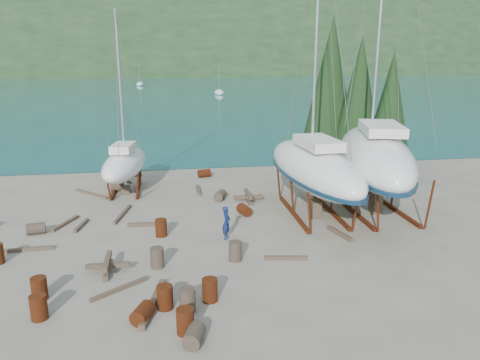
{
  "coord_description": "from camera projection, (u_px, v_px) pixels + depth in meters",
  "views": [
    {
      "loc": [
        -1.5,
        -20.7,
        8.91
      ],
      "look_at": [
        2.27,
        3.0,
        2.29
      ],
      "focal_mm": 35.0,
      "sensor_mm": 36.0,
      "label": 1
    }
  ],
  "objects": [
    {
      "name": "timber_12",
      "position": [
        25.0,
        250.0,
        21.54
      ],
      "size": [
        2.52,
        0.32,
        0.17
      ],
      "primitive_type": "cube",
      "rotation": [
        0.0,
        0.0,
        1.63
      ],
      "color": "brown",
      "rests_on": "ground"
    },
    {
      "name": "cypress_far_right",
      "position": [
        391.0,
        102.0,
        35.64
      ],
      "size": [
        3.24,
        3.24,
        9.0
      ],
      "color": "black",
      "rests_on": "ground"
    },
    {
      "name": "drum_13",
      "position": [
        39.0,
        288.0,
        17.29
      ],
      "size": [
        0.58,
        0.58,
        0.88
      ],
      "primitive_type": "cylinder",
      "color": "#5E2410",
      "rests_on": "ground"
    },
    {
      "name": "timber_4",
      "position": [
        81.0,
        225.0,
        24.53
      ],
      "size": [
        0.52,
        1.79,
        0.17
      ],
      "primitive_type": "cube",
      "rotation": [
        0.0,
        0.0,
        2.94
      ],
      "color": "brown",
      "rests_on": "ground"
    },
    {
      "name": "cypress_near_right",
      "position": [
        359.0,
        96.0,
        34.08
      ],
      "size": [
        3.6,
        3.6,
        10.0
      ],
      "color": "black",
      "rests_on": "ground"
    },
    {
      "name": "drum_16",
      "position": [
        187.0,
        300.0,
        16.48
      ],
      "size": [
        0.58,
        0.58,
        0.88
      ],
      "primitive_type": "cylinder",
      "color": "#2D2823",
      "rests_on": "ground"
    },
    {
      "name": "timber_pile_fore",
      "position": [
        108.0,
        265.0,
        19.46
      ],
      "size": [
        1.8,
        1.8,
        0.6
      ],
      "color": "brown",
      "rests_on": "ground"
    },
    {
      "name": "cypress_back_left",
      "position": [
        331.0,
        82.0,
        35.52
      ],
      "size": [
        4.14,
        4.14,
        11.5
      ],
      "color": "black",
      "rests_on": "ground"
    },
    {
      "name": "drum_12",
      "position": [
        143.0,
        313.0,
        15.93
      ],
      "size": [
        0.88,
        1.04,
        0.58
      ],
      "primitive_type": "cylinder",
      "rotation": [
        1.57,
        0.0,
        2.73
      ],
      "color": "#5E2410",
      "rests_on": "ground"
    },
    {
      "name": "drum_3",
      "position": [
        185.0,
        321.0,
        15.19
      ],
      "size": [
        0.58,
        0.58,
        0.88
      ],
      "primitive_type": "cylinder",
      "color": "#5E2410",
      "rests_on": "ground"
    },
    {
      "name": "ground",
      "position": [
        203.0,
        245.0,
        22.3
      ],
      "size": [
        600.0,
        600.0,
        0.0
      ],
      "primitive_type": "plane",
      "color": "#6B6355",
      "rests_on": "ground"
    },
    {
      "name": "drum_14",
      "position": [
        161.0,
        228.0,
        23.24
      ],
      "size": [
        0.58,
        0.58,
        0.88
      ],
      "primitive_type": "cylinder",
      "color": "#5E2410",
      "rests_on": "ground"
    },
    {
      "name": "drum_0",
      "position": [
        39.0,
        307.0,
        16.01
      ],
      "size": [
        0.58,
        0.58,
        0.88
      ],
      "primitive_type": "cylinder",
      "color": "#5E2410",
      "rests_on": "ground"
    },
    {
      "name": "bay_water",
      "position": [
        166.0,
        65.0,
        322.21
      ],
      "size": [
        700.0,
        700.0,
        0.0
      ],
      "primitive_type": "plane",
      "color": "#165B72",
      "rests_on": "ground"
    },
    {
      "name": "large_sailboat_near",
      "position": [
        314.0,
        167.0,
        25.81
      ],
      "size": [
        4.07,
        10.99,
        16.95
      ],
      "rotation": [
        0.0,
        0.0,
        0.09
      ],
      "color": "white",
      "rests_on": "ground"
    },
    {
      "name": "small_sailboat_shore",
      "position": [
        125.0,
        164.0,
        30.3
      ],
      "size": [
        3.46,
        7.41,
        11.4
      ],
      "rotation": [
        0.0,
        0.0,
        -0.18
      ],
      "color": "white",
      "rests_on": "ground"
    },
    {
      "name": "far_house_center",
      "position": [
        120.0,
        66.0,
        199.4
      ],
      "size": [
        6.6,
        5.6,
        5.6
      ],
      "color": "beige",
      "rests_on": "ground"
    },
    {
      "name": "drum_10",
      "position": [
        165.0,
        297.0,
        16.67
      ],
      "size": [
        0.58,
        0.58,
        0.88
      ],
      "primitive_type": "cylinder",
      "color": "#5E2410",
      "rests_on": "ground"
    },
    {
      "name": "drum_17",
      "position": [
        157.0,
        258.0,
        19.87
      ],
      "size": [
        0.58,
        0.58,
        0.88
      ],
      "primitive_type": "cylinder",
      "color": "#2D2823",
      "rests_on": "ground"
    },
    {
      "name": "far_hill",
      "position": [
        166.0,
        65.0,
        326.97
      ],
      "size": [
        800.0,
        360.0,
        110.0
      ],
      "primitive_type": "ellipsoid",
      "color": "#1A3018",
      "rests_on": "ground"
    },
    {
      "name": "moored_boat_far",
      "position": [
        140.0,
        84.0,
        125.72
      ],
      "size": [
        2.0,
        5.0,
        6.05
      ],
      "color": "white",
      "rests_on": "ground"
    },
    {
      "name": "timber_7",
      "position": [
        286.0,
        258.0,
        20.67
      ],
      "size": [
        1.92,
        0.48,
        0.17
      ],
      "primitive_type": "cube",
      "rotation": [
        0.0,
        0.0,
        1.41
      ],
      "color": "brown",
      "rests_on": "ground"
    },
    {
      "name": "timber_pile_aft",
      "position": [
        248.0,
        197.0,
        28.61
      ],
      "size": [
        1.8,
        1.8,
        0.6
      ],
      "color": "brown",
      "rests_on": "ground"
    },
    {
      "name": "cypress_mid_right",
      "position": [
        390.0,
        110.0,
        32.63
      ],
      "size": [
        3.06,
        3.06,
        8.5
      ],
      "color": "black",
      "rests_on": "ground"
    },
    {
      "name": "drum_15",
      "position": [
        36.0,
        228.0,
        23.55
      ],
      "size": [
        0.97,
        0.73,
        0.58
      ],
      "primitive_type": "cylinder",
      "rotation": [
        1.57,
        0.0,
        1.76
      ],
      "color": "#2D2823",
      "rests_on": "ground"
    },
    {
      "name": "drum_9",
      "position": [
        117.0,
        187.0,
        30.76
      ],
      "size": [
        0.96,
        0.71,
        0.58
      ],
      "primitive_type": "cylinder",
      "rotation": [
        1.57,
        0.0,
        1.72
      ],
      "color": "#2D2823",
      "rests_on": "ground"
    },
    {
      "name": "timber_1",
      "position": [
        340.0,
        233.0,
        23.42
      ],
      "size": [
        0.72,
        1.93,
        0.19
      ],
      "primitive_type": "cube",
      "rotation": [
        0.0,
        0.0,
        0.28
      ],
      "color": "brown",
      "rests_on": "ground"
    },
    {
      "name": "timber_15",
      "position": [
        91.0,
        194.0,
        30.03
      ],
      "size": [
        2.34,
        2.33,
        0.15
      ],
      "primitive_type": "cube",
      "rotation": [
        0.0,
        0.0,
        0.79
      ],
      "color": "brown",
      "rests_on": "ground"
    },
    {
      "name": "timber_8",
      "position": [
        145.0,
        224.0,
        24.66
      ],
      "size": [
        1.81,
        0.28,
        0.19
      ],
      "primitive_type": "cube",
      "rotation": [
        0.0,
        0.0,
        1.52
      ],
      "color": "brown",
      "rests_on": "ground"
    },
    {
      "name": "far_house_right",
      "position": [
        236.0,
        65.0,
        206.96
      ],
      "size": [
        6.6,
        5.6,
        5.6
      ],
      "color": "beige",
      "rests_on": "ground"
    },
    {
      "name": "timber_3",
      "position": [
        120.0,
        289.0,
        18.02
      ],
      "size": [
        2.11,
        1.63,
        0.15
      ],
      "primitive_type": "cube",
      "rotation": [
        0.0,
        0.0,
        2.21
      ],
      "color": "brown",
      "rests_on": "ground"
    },
    {
      "name": "timber_0",
      "position": [
        126.0,
        176.0,
        34.2
      ],
      "size": [
        2.23,
        0.59,
        0.14
      ],
      "primitive_type": "cube",
      "rotation": [
        0.0,
        0.0,
        1.77
      ],
      "color": "brown",
      "rests_on": "ground"
    },
    {
      "name": "drum_6",
      "position": [
        244.0,
        210.0,
        26.3
      ],
      "size": [
        0.81,
        1.01,
        0.58
      ],
      "primitive_type": "cylinder",
      "rotation": [
        1.57,
        0.0,
        0.3
      ],
      "color": "#5E2410",
      "rests_on": "ground"
    },
    {
      "name": "timber_6",
      "position": [
        198.0,
        190.0,
        30.74
      ],
      "size": [
        0.2,
        2.0,
        0.19
      ],
      "primitive_type": "cube",
      "rotation": [
        0.0,
        0.0,
        3.14
      ],
      "color": "brown",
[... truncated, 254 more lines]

